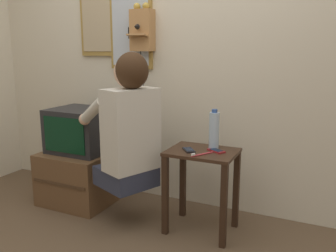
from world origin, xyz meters
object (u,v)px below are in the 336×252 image
object	(u,v)px
wall_mirror	(131,32)
toothbrush	(201,154)
cell_phone_held	(189,150)
wall_phone_antique	(142,30)
water_bottle	(214,130)
cell_phone_spare	(216,151)
person	(129,124)
framed_picture	(97,24)
television	(81,130)

from	to	relation	value
wall_mirror	toothbrush	world-z (taller)	wall_mirror
wall_mirror	cell_phone_held	size ratio (longest dim) A/B	4.53
wall_phone_antique	water_bottle	size ratio (longest dim) A/B	2.70
cell_phone_held	cell_phone_spare	distance (m)	0.19
person	cell_phone_spare	bearing A→B (deg)	-51.47
person	cell_phone_spare	world-z (taller)	person
framed_picture	cell_phone_spare	size ratio (longest dim) A/B	3.91
television	cell_phone_held	xyz separation A→B (m)	(1.02, -0.12, -0.02)
television	person	bearing A→B (deg)	-19.89
cell_phone_held	water_bottle	bearing A→B (deg)	4.06
framed_picture	person	bearing A→B (deg)	-40.87
wall_phone_antique	cell_phone_held	xyz separation A→B (m)	(0.59, -0.42, -0.83)
framed_picture	water_bottle	size ratio (longest dim) A/B	1.93
cell_phone_spare	toothbrush	world-z (taller)	toothbrush
television	water_bottle	world-z (taller)	water_bottle
television	cell_phone_spare	distance (m)	1.19
television	water_bottle	xyz separation A→B (m)	(1.15, 0.01, 0.11)
wall_phone_antique	toothbrush	world-z (taller)	wall_phone_antique
cell_phone_spare	framed_picture	bearing A→B (deg)	101.57
person	cell_phone_spare	distance (m)	0.63
television	water_bottle	size ratio (longest dim) A/B	1.72
wall_mirror	water_bottle	bearing A→B (deg)	-21.18
cell_phone_spare	cell_phone_held	bearing A→B (deg)	139.22
wall_phone_antique	person	bearing A→B (deg)	-71.48
framed_picture	wall_mirror	xyz separation A→B (m)	(0.34, -0.00, -0.07)
wall_phone_antique	water_bottle	bearing A→B (deg)	-21.79
cell_phone_spare	water_bottle	xyz separation A→B (m)	(-0.04, 0.06, 0.13)
television	wall_phone_antique	size ratio (longest dim) A/B	0.64
toothbrush	cell_phone_spare	bearing A→B (deg)	-86.43
wall_phone_antique	framed_picture	distance (m)	0.48
toothbrush	water_bottle	bearing A→B (deg)	-67.29
cell_phone_held	water_bottle	world-z (taller)	water_bottle
cell_phone_spare	water_bottle	distance (m)	0.15
wall_mirror	toothbrush	xyz separation A→B (m)	(0.83, -0.52, -0.82)
wall_mirror	cell_phone_spare	size ratio (longest dim) A/B	4.42
cell_phone_spare	water_bottle	size ratio (longest dim) A/B	0.49
wall_phone_antique	cell_phone_held	bearing A→B (deg)	-35.27
water_bottle	toothbrush	distance (m)	0.23
wall_phone_antique	wall_mirror	world-z (taller)	wall_mirror
cell_phone_spare	wall_mirror	bearing A→B (deg)	95.56
framed_picture	water_bottle	xyz separation A→B (m)	(1.20, -0.33, -0.76)
television	wall_mirror	size ratio (longest dim) A/B	0.79
wall_mirror	toothbrush	distance (m)	1.27
framed_picture	wall_phone_antique	bearing A→B (deg)	-5.36
cell_phone_spare	wall_phone_antique	bearing A→B (deg)	94.57
wall_phone_antique	framed_picture	world-z (taller)	framed_picture
television	framed_picture	xyz separation A→B (m)	(-0.04, 0.34, 0.87)
wall_mirror	cell_phone_held	distance (m)	1.18
television	framed_picture	bearing A→B (deg)	97.50
wall_phone_antique	television	bearing A→B (deg)	-145.27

